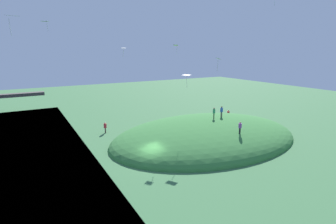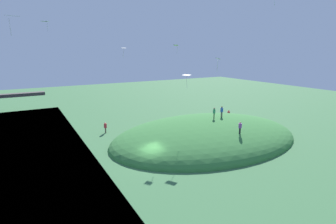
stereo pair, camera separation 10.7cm
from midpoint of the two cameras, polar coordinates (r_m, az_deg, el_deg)
ground_plane at (r=32.31m, az=-3.77°, el=-10.92°), size 160.00×160.00×0.00m
grass_hill at (r=41.10m, az=8.28°, el=-5.65°), size 30.68×21.30×5.73m
person_near_shore at (r=41.21m, az=10.01°, el=0.10°), size 0.51×0.51×1.78m
person_watching_kites at (r=53.24m, az=13.06°, el=-0.25°), size 0.68×0.68×1.79m
person_with_child at (r=44.03m, az=-13.71°, el=-3.07°), size 0.49×0.49×1.83m
person_on_hilltop at (r=36.27m, az=15.47°, el=-3.00°), size 0.51×0.51×1.65m
person_walking_path at (r=42.65m, az=11.62°, el=0.37°), size 0.46×0.46×1.79m
kite_0 at (r=36.59m, az=4.01°, el=7.98°), size 1.26×1.37×1.93m
kite_2 at (r=41.19m, az=-9.81°, el=13.51°), size 0.72×0.56×1.45m
kite_4 at (r=28.25m, az=10.84°, el=11.24°), size 0.71×0.82×1.48m
kite_6 at (r=41.39m, az=1.67°, el=14.35°), size 0.84×0.90×1.37m
kite_8 at (r=36.99m, az=-25.50°, el=17.48°), size 1.08×1.03×1.16m
kite_9 at (r=31.48m, az=-31.18°, el=17.52°), size 1.36×1.09×1.95m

